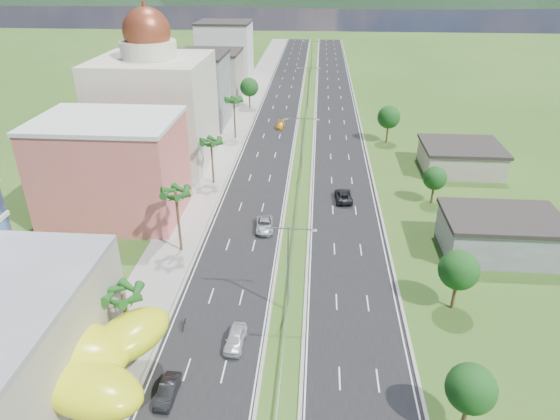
# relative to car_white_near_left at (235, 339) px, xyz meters

# --- Properties ---
(ground) EXTENTS (500.00, 500.00, 0.00)m
(ground) POSITION_rel_car_white_near_left_xyz_m (5.08, -3.89, -0.83)
(ground) COLOR #2D5119
(ground) RESTS_ON ground
(road_left) EXTENTS (11.00, 260.00, 0.04)m
(road_left) POSITION_rel_car_white_near_left_xyz_m (-2.42, 86.11, -0.81)
(road_left) COLOR black
(road_left) RESTS_ON ground
(road_right) EXTENTS (11.00, 260.00, 0.04)m
(road_right) POSITION_rel_car_white_near_left_xyz_m (12.58, 86.11, -0.81)
(road_right) COLOR black
(road_right) RESTS_ON ground
(sidewalk_left) EXTENTS (7.00, 260.00, 0.12)m
(sidewalk_left) POSITION_rel_car_white_near_left_xyz_m (-11.92, 86.11, -0.77)
(sidewalk_left) COLOR gray
(sidewalk_left) RESTS_ON ground
(median_guardrail) EXTENTS (0.10, 216.06, 0.76)m
(median_guardrail) POSITION_rel_car_white_near_left_xyz_m (5.08, 68.10, -0.21)
(median_guardrail) COLOR gray
(median_guardrail) RESTS_ON ground
(streetlight_median_b) EXTENTS (6.04, 0.25, 11.00)m
(streetlight_median_b) POSITION_rel_car_white_near_left_xyz_m (5.08, 6.11, 5.92)
(streetlight_median_b) COLOR gray
(streetlight_median_b) RESTS_ON ground
(streetlight_median_c) EXTENTS (6.04, 0.25, 11.00)m
(streetlight_median_c) POSITION_rel_car_white_near_left_xyz_m (5.08, 46.11, 5.92)
(streetlight_median_c) COLOR gray
(streetlight_median_c) RESTS_ON ground
(streetlight_median_d) EXTENTS (6.04, 0.25, 11.00)m
(streetlight_median_d) POSITION_rel_car_white_near_left_xyz_m (5.08, 91.11, 5.92)
(streetlight_median_d) COLOR gray
(streetlight_median_d) RESTS_ON ground
(streetlight_median_e) EXTENTS (6.04, 0.25, 11.00)m
(streetlight_median_e) POSITION_rel_car_white_near_left_xyz_m (5.08, 136.11, 5.92)
(streetlight_median_e) COLOR gray
(streetlight_median_e) RESTS_ON ground
(lime_canopy) EXTENTS (18.00, 15.00, 7.40)m
(lime_canopy) POSITION_rel_car_white_near_left_xyz_m (-14.92, -7.89, 4.16)
(lime_canopy) COLOR #D2DD15
(lime_canopy) RESTS_ON ground
(pink_shophouse) EXTENTS (20.00, 15.00, 15.00)m
(pink_shophouse) POSITION_rel_car_white_near_left_xyz_m (-22.92, 28.11, 6.67)
(pink_shophouse) COLOR #D36456
(pink_shophouse) RESTS_ON ground
(domed_building) EXTENTS (20.00, 20.00, 28.70)m
(domed_building) POSITION_rel_car_white_near_left_xyz_m (-22.92, 51.11, 10.52)
(domed_building) COLOR beige
(domed_building) RESTS_ON ground
(midrise_grey) EXTENTS (16.00, 15.00, 16.00)m
(midrise_grey) POSITION_rel_car_white_near_left_xyz_m (-21.92, 76.11, 7.17)
(midrise_grey) COLOR slate
(midrise_grey) RESTS_ON ground
(midrise_beige) EXTENTS (16.00, 15.00, 13.00)m
(midrise_beige) POSITION_rel_car_white_near_left_xyz_m (-21.92, 98.11, 5.67)
(midrise_beige) COLOR gray
(midrise_beige) RESTS_ON ground
(midrise_white) EXTENTS (16.00, 15.00, 18.00)m
(midrise_white) POSITION_rel_car_white_near_left_xyz_m (-21.92, 121.11, 8.17)
(midrise_white) COLOR silver
(midrise_white) RESTS_ON ground
(shed_near) EXTENTS (15.00, 10.00, 5.00)m
(shed_near) POSITION_rel_car_white_near_left_xyz_m (33.08, 21.11, 1.67)
(shed_near) COLOR slate
(shed_near) RESTS_ON ground
(shed_far) EXTENTS (14.00, 12.00, 4.40)m
(shed_far) POSITION_rel_car_white_near_left_xyz_m (35.08, 51.11, 1.37)
(shed_far) COLOR gray
(shed_far) RESTS_ON ground
(palm_tree_b) EXTENTS (3.60, 3.60, 8.10)m
(palm_tree_b) POSITION_rel_car_white_near_left_xyz_m (-10.42, -1.89, 6.23)
(palm_tree_b) COLOR #47301C
(palm_tree_b) RESTS_ON ground
(palm_tree_c) EXTENTS (3.60, 3.60, 9.60)m
(palm_tree_c) POSITION_rel_car_white_near_left_xyz_m (-10.42, 18.11, 7.67)
(palm_tree_c) COLOR #47301C
(palm_tree_c) RESTS_ON ground
(palm_tree_d) EXTENTS (3.60, 3.60, 8.60)m
(palm_tree_d) POSITION_rel_car_white_near_left_xyz_m (-10.42, 41.11, 6.71)
(palm_tree_d) COLOR #47301C
(palm_tree_d) RESTS_ON ground
(palm_tree_e) EXTENTS (3.60, 3.60, 9.40)m
(palm_tree_e) POSITION_rel_car_white_near_left_xyz_m (-10.42, 66.11, 7.48)
(palm_tree_e) COLOR #47301C
(palm_tree_e) RESTS_ON ground
(leafy_tree_lfar) EXTENTS (4.90, 4.90, 8.05)m
(leafy_tree_lfar) POSITION_rel_car_white_near_left_xyz_m (-10.42, 91.11, 4.75)
(leafy_tree_lfar) COLOR #47301C
(leafy_tree_lfar) RESTS_ON ground
(leafy_tree_ra) EXTENTS (4.20, 4.20, 6.90)m
(leafy_tree_ra) POSITION_rel_car_white_near_left_xyz_m (21.08, -8.89, 3.94)
(leafy_tree_ra) COLOR #47301C
(leafy_tree_ra) RESTS_ON ground
(leafy_tree_rb) EXTENTS (4.55, 4.55, 7.47)m
(leafy_tree_rb) POSITION_rel_car_white_near_left_xyz_m (24.08, 8.11, 4.35)
(leafy_tree_rb) COLOR #47301C
(leafy_tree_rb) RESTS_ON ground
(leafy_tree_rc) EXTENTS (3.85, 3.85, 6.33)m
(leafy_tree_rc) POSITION_rel_car_white_near_left_xyz_m (27.08, 36.11, 3.54)
(leafy_tree_rc) COLOR #47301C
(leafy_tree_rc) RESTS_ON ground
(leafy_tree_rd) EXTENTS (4.90, 4.90, 8.05)m
(leafy_tree_rd) POSITION_rel_car_white_near_left_xyz_m (23.08, 66.11, 4.75)
(leafy_tree_rd) COLOR #47301C
(leafy_tree_rd) RESTS_ON ground
(mountain_ridge) EXTENTS (860.00, 140.00, 90.00)m
(mountain_ridge) POSITION_rel_car_white_near_left_xyz_m (65.08, 446.11, -0.83)
(mountain_ridge) COLOR black
(mountain_ridge) RESTS_ON ground
(car_white_near_left) EXTENTS (2.13, 4.75, 1.58)m
(car_white_near_left) POSITION_rel_car_white_near_left_xyz_m (0.00, 0.00, 0.00)
(car_white_near_left) COLOR silver
(car_white_near_left) RESTS_ON road_left
(car_dark_left) EXTENTS (1.66, 4.42, 1.44)m
(car_dark_left) POSITION_rel_car_white_near_left_xyz_m (-5.14, -7.32, -0.07)
(car_dark_left) COLOR black
(car_dark_left) RESTS_ON road_left
(car_silver_mid_left) EXTENTS (3.08, 5.74, 1.53)m
(car_silver_mid_left) POSITION_rel_car_white_near_left_xyz_m (0.47, 24.82, -0.03)
(car_silver_mid_left) COLOR #9B9DA2
(car_silver_mid_left) RESTS_ON road_left
(car_yellow_far_left) EXTENTS (2.14, 4.59, 1.30)m
(car_yellow_far_left) POSITION_rel_car_white_near_left_xyz_m (-0.96, 74.53, -0.14)
(car_yellow_far_left) COLOR orange
(car_yellow_far_left) RESTS_ON road_left
(car_dark_far_right) EXTENTS (2.98, 5.90, 1.60)m
(car_dark_far_right) POSITION_rel_car_white_near_left_xyz_m (12.57, 35.85, 0.01)
(car_dark_far_right) COLOR black
(car_dark_far_right) RESTS_ON road_right
(motorcycle) EXTENTS (0.78, 2.10, 1.32)m
(motorcycle) POSITION_rel_car_white_near_left_xyz_m (-6.09, 2.37, -0.13)
(motorcycle) COLOR black
(motorcycle) RESTS_ON road_left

